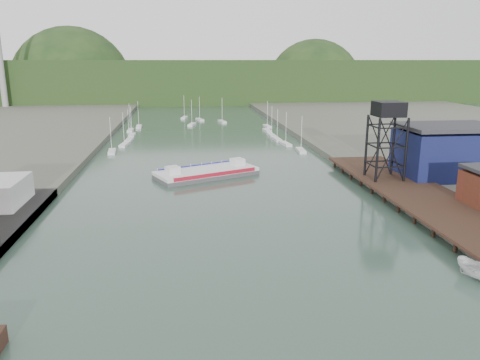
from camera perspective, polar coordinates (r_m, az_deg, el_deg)
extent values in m
cube|color=black|center=(92.88, 21.38, -1.84)|extent=(14.00, 70.00, 0.50)
cylinder|color=black|center=(90.53, 17.96, -2.67)|extent=(0.60, 0.60, 2.20)
cylinder|color=black|center=(96.13, 24.48, -2.30)|extent=(0.60, 0.60, 2.20)
cylinder|color=black|center=(97.96, 16.44, 3.45)|extent=(0.50, 0.50, 13.00)
cylinder|color=black|center=(100.48, 19.59, 3.46)|extent=(0.50, 0.50, 13.00)
cylinder|color=black|center=(103.40, 15.15, 4.09)|extent=(0.50, 0.50, 13.00)
cylinder|color=black|center=(105.79, 18.17, 4.10)|extent=(0.50, 0.50, 13.00)
cube|color=black|center=(100.78, 17.68, 8.26)|extent=(5.50, 5.50, 3.00)
cube|color=#0B0E34|center=(110.88, 23.95, 2.94)|extent=(20.00, 14.00, 10.00)
cube|color=#2D2D33|center=(109.98, 24.26, 5.95)|extent=(20.50, 14.50, 0.80)
cube|color=silver|center=(141.20, -15.35, 3.33)|extent=(2.67, 7.65, 0.90)
cube|color=silver|center=(152.01, -13.91, 4.19)|extent=(2.81, 7.67, 0.90)
cube|color=silver|center=(160.63, -13.34, 4.76)|extent=(2.35, 7.59, 0.90)
cube|color=silver|center=(170.37, -13.02, 5.32)|extent=(2.01, 7.50, 0.90)
cube|color=silver|center=(182.60, -13.21, 5.90)|extent=(2.00, 7.50, 0.90)
cube|color=silver|center=(192.06, -12.22, 6.36)|extent=(2.16, 7.54, 0.90)
cube|color=silver|center=(139.11, 7.44, 3.57)|extent=(2.53, 7.62, 0.90)
cube|color=silver|center=(149.60, 5.58, 4.39)|extent=(2.76, 7.67, 0.90)
cube|color=silver|center=(157.86, 4.54, 4.94)|extent=(2.22, 7.56, 0.90)
cube|color=silver|center=(166.54, 3.87, 5.45)|extent=(2.18, 7.54, 0.90)
cube|color=silver|center=(177.39, 3.33, 6.02)|extent=(2.46, 7.61, 0.90)
cube|color=silver|center=(189.07, 3.34, 6.54)|extent=(2.48, 7.61, 0.90)
cube|color=silver|center=(195.07, -5.88, 6.74)|extent=(3.78, 7.76, 0.90)
cube|color=silver|center=(203.64, -2.19, 7.13)|extent=(3.31, 7.74, 0.90)
cube|color=silver|center=(211.03, -4.93, 7.34)|extent=(3.76, 7.76, 0.90)
cube|color=silver|center=(218.84, -6.79, 7.55)|extent=(3.40, 7.74, 0.90)
cube|color=black|center=(333.66, -5.90, 11.94)|extent=(500.00, 120.00, 28.00)
sphere|color=black|center=(341.78, -19.65, 10.58)|extent=(80.00, 80.00, 80.00)
sphere|color=black|center=(357.19, 8.96, 11.04)|extent=(70.00, 70.00, 70.00)
cube|color=#474649|center=(108.93, -4.10, 0.67)|extent=(25.09, 18.10, 0.93)
cube|color=silver|center=(108.74, -4.11, 1.10)|extent=(25.09, 18.10, 0.75)
cube|color=#AB1327|center=(104.63, -2.93, 0.69)|extent=(18.75, 8.58, 0.84)
cube|color=#16148C|center=(112.80, -5.21, 1.67)|extent=(18.75, 8.58, 0.84)
cube|color=silver|center=(105.04, -8.19, 1.14)|extent=(3.70, 3.70, 1.87)
cube|color=silver|center=(112.45, -0.31, 2.17)|extent=(3.70, 3.70, 1.87)
imported|color=silver|center=(65.35, 27.12, -9.91)|extent=(4.11, 6.59, 2.38)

